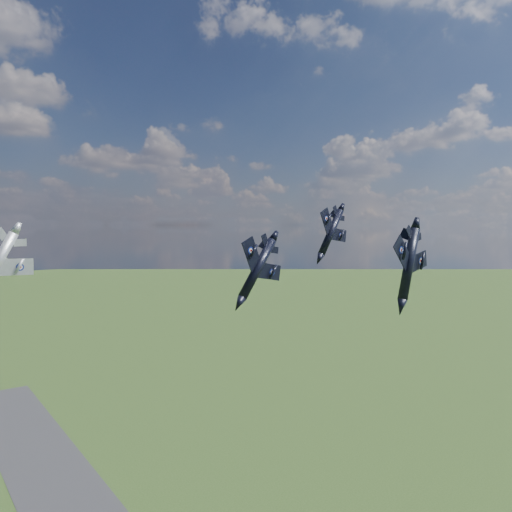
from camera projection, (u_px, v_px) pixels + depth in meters
jet_lead_navy at (258, 268)px, 72.36m from camera, size 11.68×15.24×8.38m
jet_right_navy at (409, 264)px, 66.85m from camera, size 12.02×14.92×5.68m
jet_high_navy at (331, 232)px, 87.31m from camera, size 10.98×14.16×7.54m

